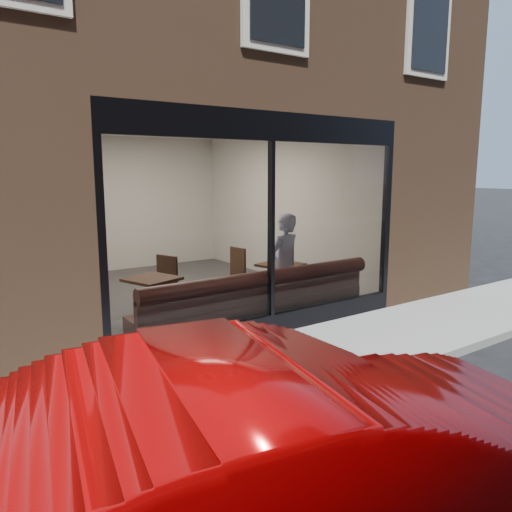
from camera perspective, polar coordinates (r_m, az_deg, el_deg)
ground at (r=6.08m, az=13.65°, el=-13.74°), size 120.00×120.00×0.00m
sidewalk_near at (r=6.73m, az=7.14°, el=-11.14°), size 40.00×2.00×0.01m
kerb_near at (r=6.03m, az=14.04°, el=-13.35°), size 40.00×0.10×0.12m
host_building_pier_right at (r=14.14m, az=-0.53°, el=6.55°), size 2.50×12.00×3.20m
host_building_backfill at (r=15.26m, az=-18.94°, el=6.26°), size 5.00×6.00×3.20m
cafe_floor at (r=9.91m, az=-8.59°, el=-4.22°), size 6.00×6.00×0.00m
cafe_ceiling at (r=9.65m, az=-9.09°, el=14.36°), size 6.00×6.00×0.00m
cafe_wall_back at (r=12.40m, az=-15.01°, el=5.76°), size 5.00×0.00×5.00m
cafe_wall_left at (r=8.84m, az=-23.47°, el=3.79°), size 0.00×6.00×6.00m
cafe_wall_right at (r=10.98m, az=2.95°, el=5.60°), size 0.00×6.00×6.00m
storefront_kick at (r=7.44m, az=1.69°, el=-7.81°), size 5.00×0.10×0.30m
storefront_header at (r=7.12m, az=1.81°, el=14.62°), size 5.00×0.10×0.40m
storefront_mullion at (r=7.15m, az=1.75°, el=2.95°), size 0.06×0.10×2.50m
storefront_glass at (r=7.12m, az=1.89°, el=2.93°), size 4.80×0.00×4.80m
banquette at (r=7.73m, az=-0.09°, el=-6.55°), size 4.00×0.55×0.45m
person at (r=8.16m, az=3.24°, el=-1.11°), size 0.69×0.52×1.72m
cafe_table_left at (r=7.87m, az=-11.81°, el=-2.60°), size 0.88×0.88×0.04m
cafe_table_right at (r=8.87m, az=2.85°, el=-1.01°), size 0.83×0.83×0.04m
cafe_chair_left at (r=8.73m, az=-10.89°, el=-4.71°), size 0.60×0.60×0.04m
cafe_chair_right at (r=9.48m, az=-2.95°, el=-3.39°), size 0.47×0.47×0.04m
wall_poster at (r=7.72m, az=-21.42°, el=3.48°), size 0.02×0.54×0.71m
parked_car at (r=2.99m, az=3.89°, el=-24.29°), size 4.62×2.36×1.45m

